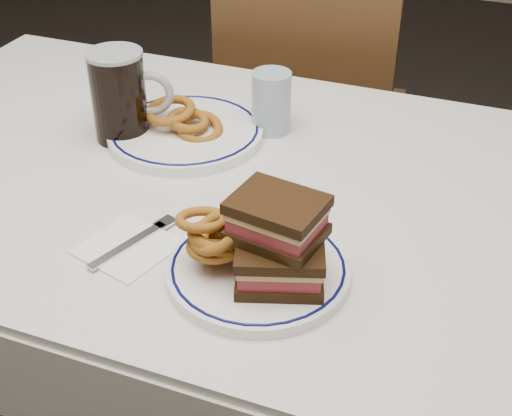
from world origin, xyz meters
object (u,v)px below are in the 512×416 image
(far_plate, at_px, (185,132))
(beer_mug, at_px, (121,95))
(main_plate, at_px, (258,269))
(reuben_sandwich, at_px, (278,241))
(chair_far, at_px, (311,109))

(far_plate, bearing_deg, beer_mug, -159.59)
(main_plate, bearing_deg, reuben_sandwich, -21.29)
(chair_far, height_order, reuben_sandwich, chair_far)
(main_plate, xyz_separation_m, far_plate, (-0.27, 0.32, 0.00))
(reuben_sandwich, relative_size, beer_mug, 0.87)
(reuben_sandwich, bearing_deg, main_plate, 158.71)
(chair_far, bearing_deg, beer_mug, -103.01)
(chair_far, xyz_separation_m, beer_mug, (-0.16, -0.67, 0.31))
(main_plate, distance_m, beer_mug, 0.47)
(reuben_sandwich, bearing_deg, far_plate, 131.88)
(chair_far, distance_m, far_plate, 0.68)
(main_plate, xyz_separation_m, beer_mug, (-0.37, 0.28, 0.07))
(far_plate, bearing_deg, chair_far, 85.37)
(main_plate, height_order, reuben_sandwich, reuben_sandwich)
(beer_mug, xyz_separation_m, far_plate, (0.10, 0.04, -0.07))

